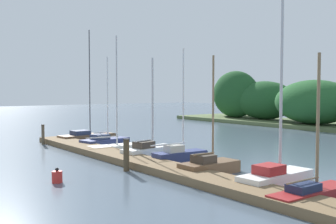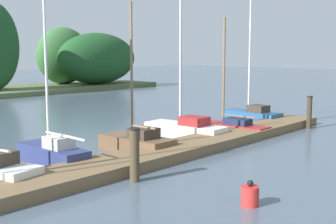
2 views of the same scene
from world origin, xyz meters
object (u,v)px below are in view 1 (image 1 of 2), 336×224
at_px(sailboat_2, 116,146).
at_px(sailboat_3, 151,150).
at_px(sailboat_1, 106,141).
at_px(sailboat_5, 211,165).
at_px(sailboat_4, 181,155).
at_px(mooring_piling_0, 43,134).
at_px(sailboat_7, 314,191).
at_px(sailboat_6, 277,174).
at_px(channel_buoy_0, 57,177).
at_px(sailboat_0, 88,136).
at_px(mooring_piling_1, 126,155).

distance_m(sailboat_2, sailboat_3, 3.21).
distance_m(sailboat_1, sailboat_5, 11.06).
bearing_deg(sailboat_4, mooring_piling_0, 109.27).
relative_size(sailboat_5, sailboat_7, 1.06).
height_order(sailboat_4, sailboat_6, sailboat_6).
xyz_separation_m(sailboat_3, mooring_piling_0, (-8.68, -3.10, 0.31)).
relative_size(sailboat_3, sailboat_6, 0.67).
bearing_deg(sailboat_2, channel_buoy_0, -131.84).
distance_m(sailboat_1, sailboat_6, 14.41).
height_order(sailboat_4, mooring_piling_0, sailboat_4).
bearing_deg(sailboat_0, sailboat_2, -102.72).
bearing_deg(sailboat_5, sailboat_7, -93.40).
relative_size(sailboat_1, sailboat_7, 1.19).
bearing_deg(sailboat_7, sailboat_6, 70.58).
height_order(sailboat_6, sailboat_7, sailboat_6).
xyz_separation_m(sailboat_3, mooring_piling_1, (2.76, -3.26, 0.37)).
height_order(sailboat_7, mooring_piling_1, sailboat_7).
distance_m(sailboat_5, mooring_piling_0, 14.45).
height_order(sailboat_5, mooring_piling_1, sailboat_5).
xyz_separation_m(sailboat_2, sailboat_5, (8.70, -0.01, 0.08)).
xyz_separation_m(sailboat_0, sailboat_7, (19.88, -1.13, -0.03)).
bearing_deg(channel_buoy_0, sailboat_1, 141.44).
xyz_separation_m(sailboat_6, mooring_piling_0, (-17.57, -3.10, 0.23)).
xyz_separation_m(mooring_piling_1, channel_buoy_0, (0.35, -3.51, -0.52)).
relative_size(sailboat_0, sailboat_4, 1.38).
bearing_deg(sailboat_2, mooring_piling_0, 118.83).
distance_m(sailboat_3, mooring_piling_1, 4.28).
xyz_separation_m(sailboat_5, channel_buoy_0, (-2.42, -6.29, -0.12)).
height_order(sailboat_4, mooring_piling_1, sailboat_4).
bearing_deg(sailboat_7, sailboat_0, 86.71).
height_order(sailboat_6, mooring_piling_1, sailboat_6).
height_order(sailboat_2, sailboat_4, sailboat_2).
relative_size(sailboat_1, mooring_piling_1, 3.97).
bearing_deg(sailboat_0, sailboat_1, -98.90).
bearing_deg(sailboat_3, channel_buoy_0, -165.98).
bearing_deg(sailboat_2, sailboat_5, -86.84).
height_order(sailboat_1, channel_buoy_0, sailboat_1).
bearing_deg(channel_buoy_0, mooring_piling_0, 162.73).
height_order(sailboat_0, sailboat_1, sailboat_0).
xyz_separation_m(sailboat_7, mooring_piling_1, (-8.24, -2.52, 0.45)).
distance_m(mooring_piling_0, mooring_piling_1, 11.44).
height_order(sailboat_1, mooring_piling_1, sailboat_1).
height_order(sailboat_3, sailboat_5, sailboat_3).
bearing_deg(mooring_piling_0, sailboat_3, 19.65).
height_order(sailboat_2, mooring_piling_1, sailboat_2).
distance_m(sailboat_1, channel_buoy_0, 11.03).
relative_size(sailboat_2, channel_buoy_0, 11.42).
bearing_deg(sailboat_1, mooring_piling_0, 125.07).
bearing_deg(mooring_piling_0, channel_buoy_0, -17.27).
xyz_separation_m(sailboat_3, sailboat_5, (5.53, -0.48, -0.02)).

